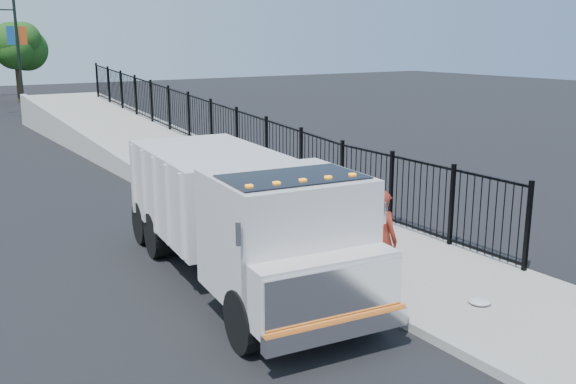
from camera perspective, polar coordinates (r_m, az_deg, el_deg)
ground at (r=12.79m, az=3.05°, el=-7.87°), size 120.00×120.00×0.00m
sidewalk at (r=12.63m, az=15.69°, el=-8.38°), size 3.55×12.00×0.12m
curb at (r=11.33m, az=9.10°, el=-10.51°), size 0.30×12.00×0.16m
ramp at (r=27.60m, az=-13.11°, el=3.46°), size 3.95×24.06×3.19m
iron_fence at (r=24.36m, az=-6.81°, el=4.56°), size 0.10×28.00×1.80m
truck at (r=12.22m, az=-4.24°, el=-1.75°), size 3.17×7.74×2.58m
worker at (r=12.05m, az=8.34°, el=-4.12°), size 0.54×0.73×1.84m
debris at (r=11.89m, az=16.67°, el=-9.28°), size 0.40×0.40×0.10m
light_pole_1 at (r=43.42m, az=-23.32°, el=12.08°), size 3.78×0.22×8.00m
tree_1 at (r=51.53m, az=-23.07°, el=11.71°), size 2.87×2.87×5.43m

